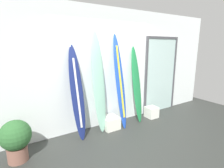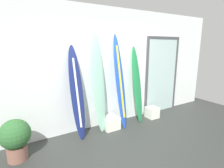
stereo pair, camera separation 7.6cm
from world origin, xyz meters
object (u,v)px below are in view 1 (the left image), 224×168
Objects in this scene: display_block_left at (151,112)px; glass_door at (161,74)px; surfboard_cobalt at (120,82)px; display_block_center at (110,123)px; surfboard_navy at (77,93)px; surfboard_emerald at (137,85)px; surfboard_seafoam at (99,83)px; potted_plant at (16,138)px.

glass_door is (0.58, 0.29, 0.98)m from display_block_left.
display_block_center is (-0.26, -0.00, -0.96)m from surfboard_cobalt.
surfboard_cobalt reaches higher than surfboard_navy.
surfboard_cobalt is 1.15× the size of surfboard_emerald.
surfboard_emerald is (1.60, 0.02, -0.03)m from surfboard_navy.
display_block_center is (-0.81, -0.05, -0.81)m from surfboard_emerald.
surfboard_seafoam is 3.10× the size of potted_plant.
display_block_left is 0.42× the size of potted_plant.
surfboard_navy is at bearing -175.00° from glass_door.
potted_plant reaches higher than display_block_left.
potted_plant is at bearing -175.10° from surfboard_cobalt.
surfboard_emerald is at bearing 4.57° from surfboard_cobalt.
surfboard_seafoam is 1.03× the size of surfboard_cobalt.
surfboard_navy is 0.86× the size of surfboard_seafoam.
surfboard_emerald is at bearing -1.34° from surfboard_seafoam.
glass_door is at bearing 6.59° from potted_plant.
surfboard_cobalt is 1.65m from glass_door.
surfboard_cobalt is 5.99× the size of display_block_center.
surfboard_emerald is at bearing 171.27° from display_block_left.
glass_door reaches higher than surfboard_navy.
surfboard_cobalt is 3.02× the size of potted_plant.
potted_plant is at bearing -169.85° from surfboard_navy.
surfboard_cobalt is 1.00m from display_block_center.
surfboard_navy is at bearing -174.79° from surfboard_seafoam.
surfboard_emerald reaches higher than display_block_left.
surfboard_navy reaches higher than display_block_left.
glass_door is at bearing 26.22° from display_block_left.
potted_plant is at bearing -177.23° from display_block_left.
glass_door is (1.63, 0.26, 0.02)m from surfboard_cobalt.
surfboard_seafoam reaches higher than surfboard_emerald.
surfboard_cobalt is at bearing -7.58° from surfboard_seafoam.
surfboard_seafoam is 1.18× the size of surfboard_emerald.
display_block_left is 3.30m from potted_plant.
surfboard_navy is 0.89× the size of surfboard_cobalt.
display_block_center is 0.17× the size of glass_door.
display_block_center is 2.15m from glass_door.
surfboard_seafoam is 1.87m from potted_plant.
surfboard_cobalt reaches higher than potted_plant.
surfboard_navy reaches higher than potted_plant.
display_block_center is 2.00m from potted_plant.
surfboard_seafoam is at bearing 5.21° from surfboard_navy.
glass_door is at bearing 5.00° from surfboard_navy.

